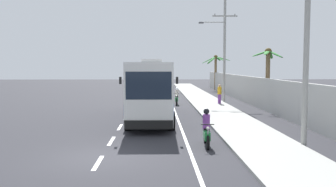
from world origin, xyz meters
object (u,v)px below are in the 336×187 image
at_px(motorcycle_trailing, 207,131).
at_px(utility_pole_mid, 224,46).
at_px(pedestrian_near_kerb, 219,93).
at_px(coach_bus_foreground, 152,88).
at_px(utility_pole_nearest, 306,50).
at_px(palm_nearest, 268,67).
at_px(palm_second, 216,65).
at_px(motorcycle_beside_bus, 177,98).

relative_size(motorcycle_trailing, utility_pole_mid, 0.19).
height_order(pedestrian_near_kerb, utility_pole_mid, utility_pole_mid).
distance_m(coach_bus_foreground, utility_pole_nearest, 10.96).
height_order(coach_bus_foreground, motorcycle_trailing, coach_bus_foreground).
bearing_deg(palm_nearest, utility_pole_nearest, -100.56).
xyz_separation_m(motorcycle_trailing, palm_second, (6.25, 36.83, 2.93)).
height_order(motorcycle_beside_bus, palm_nearest, palm_nearest).
height_order(pedestrian_near_kerb, palm_second, palm_second).
xyz_separation_m(pedestrian_near_kerb, palm_nearest, (3.36, -3.10, 2.37)).
relative_size(pedestrian_near_kerb, utility_pole_nearest, 0.21).
xyz_separation_m(utility_pole_mid, palm_second, (2.18, 18.28, -1.76)).
bearing_deg(palm_second, utility_pole_mid, -96.79).
relative_size(utility_pole_mid, palm_nearest, 2.05).
height_order(pedestrian_near_kerb, utility_pole_nearest, utility_pole_nearest).
distance_m(pedestrian_near_kerb, utility_pole_nearest, 17.17).
xyz_separation_m(motorcycle_beside_bus, motorcycle_trailing, (0.42, -16.99, 0.03)).
bearing_deg(utility_pole_mid, motorcycle_beside_bus, -160.89).
xyz_separation_m(utility_pole_nearest, palm_second, (2.07, 37.15, -0.60)).
bearing_deg(utility_pole_mid, utility_pole_nearest, -89.68).
xyz_separation_m(coach_bus_foreground, utility_pole_mid, (6.61, 10.48, 3.29)).
xyz_separation_m(pedestrian_near_kerb, utility_pole_mid, (0.69, 2.02, 4.31)).
bearing_deg(coach_bus_foreground, utility_pole_mid, 57.77).
xyz_separation_m(coach_bus_foreground, palm_nearest, (9.28, 5.37, 1.35)).
bearing_deg(pedestrian_near_kerb, motorcycle_trailing, 118.85).
bearing_deg(pedestrian_near_kerb, palm_nearest, 177.76).
relative_size(utility_pole_nearest, utility_pole_mid, 0.79).
bearing_deg(pedestrian_near_kerb, motorcycle_beside_bus, 33.54).
bearing_deg(motorcycle_trailing, utility_pole_mid, 77.60).
height_order(motorcycle_beside_bus, palm_second, palm_second).
height_order(coach_bus_foreground, utility_pole_nearest, utility_pole_nearest).
bearing_deg(palm_nearest, pedestrian_near_kerb, 137.35).
relative_size(palm_nearest, palm_second, 0.98).
xyz_separation_m(motorcycle_beside_bus, palm_second, (6.67, 19.84, 2.96)).
height_order(pedestrian_near_kerb, palm_nearest, palm_nearest).
xyz_separation_m(motorcycle_trailing, pedestrian_near_kerb, (3.38, 16.54, 0.38)).
relative_size(coach_bus_foreground, utility_pole_nearest, 1.46).
relative_size(utility_pole_mid, palm_second, 1.99).
relative_size(pedestrian_near_kerb, palm_second, 0.34).
xyz_separation_m(motorcycle_trailing, palm_nearest, (6.75, 13.44, 2.74)).
xyz_separation_m(utility_pole_nearest, utility_pole_mid, (-0.11, 18.88, 1.16)).
distance_m(coach_bus_foreground, palm_second, 30.11).
distance_m(motorcycle_beside_bus, utility_pole_nearest, 18.27).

